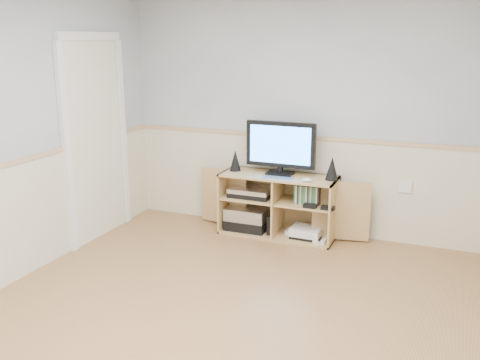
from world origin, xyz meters
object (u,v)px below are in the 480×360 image
monitor (281,146)px  game_consoles (306,232)px  media_cabinet (280,203)px  keyboard (278,178)px

monitor → game_consoles: 0.93m
monitor → game_consoles: size_ratio=1.63×
media_cabinet → game_consoles: size_ratio=4.18×
media_cabinet → game_consoles: 0.41m
media_cabinet → game_consoles: media_cabinet is taller
keyboard → game_consoles: bearing=23.2°
media_cabinet → monitor: monitor is taller
media_cabinet → keyboard: 0.38m
keyboard → game_consoles: keyboard is taller
media_cabinet → keyboard: size_ratio=6.03×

